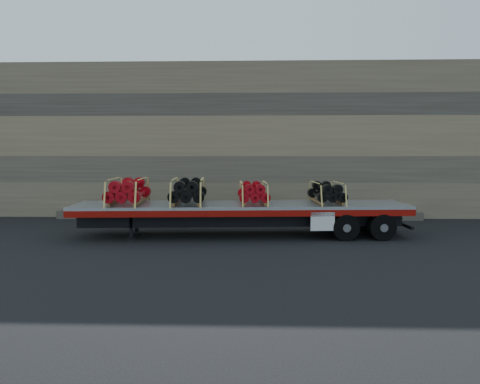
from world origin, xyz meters
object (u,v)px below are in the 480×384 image
object	(u,v)px
trailer	(241,220)
bundle_midrear	(253,193)
bundle_front	(128,192)
bundle_rear	(327,193)
bundle_midfront	(188,192)

from	to	relation	value
trailer	bundle_midrear	size ratio (longest dim) A/B	5.70
bundle_front	bundle_midrear	xyz separation A→B (m)	(4.38, 0.31, -0.07)
trailer	bundle_rear	size ratio (longest dim) A/B	5.80
bundle_front	bundle_midfront	size ratio (longest dim) A/B	1.01
trailer	bundle_midfront	world-z (taller)	bundle_midfront
trailer	bundle_midrear	xyz separation A→B (m)	(0.44, 0.03, 0.95)
bundle_front	bundle_midfront	distance (m)	2.10
trailer	bundle_midfront	distance (m)	2.11
trailer	bundle_midfront	size ratio (longest dim) A/B	4.90
trailer	bundle_rear	xyz separation A→B (m)	(3.05, 0.22, 0.94)
bundle_midrear	bundle_midfront	bearing A→B (deg)	180.00
bundle_midfront	bundle_front	bearing A→B (deg)	-180.00
trailer	bundle_midrear	distance (m)	1.04
bundle_front	bundle_midrear	world-z (taller)	bundle_front
bundle_front	bundle_midrear	size ratio (longest dim) A/B	1.18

